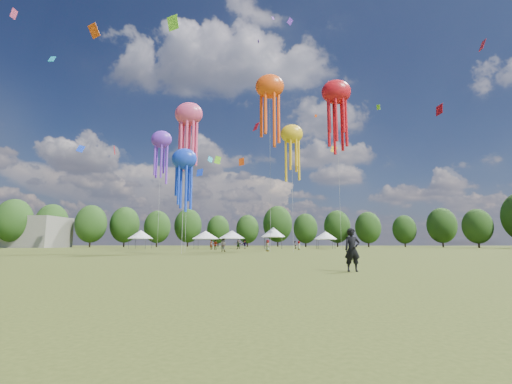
{
  "coord_description": "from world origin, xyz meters",
  "views": [
    {
      "loc": [
        4.91,
        -18.36,
        1.2
      ],
      "look_at": [
        2.89,
        15.0,
        6.0
      ],
      "focal_mm": 24.96,
      "sensor_mm": 36.0,
      "label": 1
    }
  ],
  "objects": [
    {
      "name": "treeline",
      "position": [
        -3.87,
        62.51,
        6.54
      ],
      "size": [
        201.57,
        95.24,
        13.43
      ],
      "color": "#38281C",
      "rests_on": "ground"
    },
    {
      "name": "festival_tents",
      "position": [
        -4.23,
        55.97,
        3.0
      ],
      "size": [
        42.72,
        10.62,
        4.4
      ],
      "color": "#47474C",
      "rests_on": "ground"
    },
    {
      "name": "spectator_near",
      "position": [
        -2.52,
        30.21,
        0.92
      ],
      "size": [
        1.09,
        0.98,
        1.84
      ],
      "primitive_type": "imported",
      "rotation": [
        0.0,
        0.0,
        2.76
      ],
      "color": "gray",
      "rests_on": "ground"
    },
    {
      "name": "spectators_far",
      "position": [
        -0.45,
        50.01,
        0.89
      ],
      "size": [
        16.81,
        23.14,
        1.92
      ],
      "color": "gray",
      "rests_on": "ground"
    },
    {
      "name": "observer_main",
      "position": [
        8.07,
        -2.87,
        0.92
      ],
      "size": [
        0.71,
        0.5,
        1.83
      ],
      "primitive_type": "imported",
      "rotation": [
        0.0,
        0.0,
        0.1
      ],
      "color": "black",
      "rests_on": "ground"
    },
    {
      "name": "small_kites",
      "position": [
        0.49,
        41.94,
        29.81
      ],
      "size": [
        79.83,
        54.95,
        44.71
      ],
      "color": "#E64474",
      "rests_on": "ground"
    },
    {
      "name": "ground",
      "position": [
        0.0,
        0.0,
        0.0
      ],
      "size": [
        300.0,
        300.0,
        0.0
      ],
      "primitive_type": "plane",
      "color": "#384416",
      "rests_on": "ground"
    },
    {
      "name": "show_kites",
      "position": [
        3.25,
        39.03,
        21.58
      ],
      "size": [
        38.97,
        30.77,
        31.85
      ],
      "color": "#E64474",
      "rests_on": "ground"
    }
  ]
}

